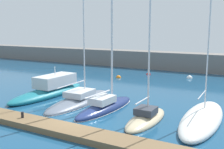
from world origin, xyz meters
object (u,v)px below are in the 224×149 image
sailboat_white_fifth (202,119)px  dock_bollard (22,115)px  mooring_buoy_orange (119,78)px  mooring_buoy_white (189,78)px  mooring_buoy_red (148,75)px  sailboat_slate_second (80,100)px  sailboat_sand_fourth (146,118)px  motorboat_teal_nearest (51,89)px  sailboat_navy_third (105,106)px

sailboat_white_fifth → dock_bollard: size_ratio=34.49×
mooring_buoy_orange → sailboat_white_fifth: bearing=-43.3°
mooring_buoy_white → mooring_buoy_red: (-6.18, -0.13, 0.00)m
sailboat_slate_second → mooring_buoy_white: size_ratio=23.21×
mooring_buoy_orange → dock_bollard: size_ratio=1.64×
sailboat_sand_fourth → motorboat_teal_nearest: bearing=76.7°
sailboat_sand_fourth → mooring_buoy_red: size_ratio=19.83×
mooring_buoy_orange → mooring_buoy_red: size_ratio=1.11×
sailboat_navy_third → mooring_buoy_red: bearing=13.8°
sailboat_navy_third → mooring_buoy_white: 19.12m
sailboat_slate_second → sailboat_sand_fourth: size_ratio=1.45×
sailboat_sand_fourth → mooring_buoy_white: bearing=4.2°
mooring_buoy_white → mooring_buoy_orange: (-8.98, -4.58, 0.00)m
sailboat_slate_second → mooring_buoy_orange: bearing=10.2°
sailboat_slate_second → mooring_buoy_red: sailboat_slate_second is taller
sailboat_white_fifth → dock_bollard: sailboat_white_fifth is taller
sailboat_slate_second → sailboat_white_fifth: size_ratio=1.24×
dock_bollard → sailboat_white_fifth: bearing=30.7°
sailboat_slate_second → sailboat_navy_third: bearing=-106.7°
sailboat_slate_second → dock_bollard: (-0.18, -6.86, 0.43)m
sailboat_slate_second → mooring_buoy_red: 17.92m
sailboat_navy_third → sailboat_sand_fourth: 4.33m
sailboat_white_fifth → mooring_buoy_white: sailboat_white_fifth is taller
sailboat_white_fifth → mooring_buoy_orange: sailboat_white_fifth is taller
sailboat_slate_second → sailboat_navy_third: (3.38, -0.88, 0.14)m
sailboat_navy_third → sailboat_white_fifth: size_ratio=0.93×
motorboat_teal_nearest → mooring_buoy_red: bearing=-13.2°
sailboat_sand_fourth → mooring_buoy_red: (-7.73, 19.80, -0.23)m
motorboat_teal_nearest → mooring_buoy_white: size_ratio=12.89×
mooring_buoy_white → mooring_buoy_red: bearing=-178.8°
sailboat_white_fifth → mooring_buoy_red: (-11.49, 17.92, -0.25)m
mooring_buoy_orange → dock_bollard: dock_bollard is taller
sailboat_sand_fourth → mooring_buoy_white: sailboat_sand_fourth is taller
sailboat_slate_second → mooring_buoy_red: size_ratio=28.81×
sailboat_navy_third → sailboat_white_fifth: sailboat_white_fifth is taller
motorboat_teal_nearest → mooring_buoy_white: 20.09m
sailboat_white_fifth → mooring_buoy_orange: 19.64m
sailboat_navy_third → dock_bollard: size_ratio=32.04×
sailboat_sand_fourth → dock_bollard: size_ratio=29.40×
dock_bollard → mooring_buoy_white: bearing=75.9°
sailboat_sand_fourth → sailboat_white_fifth: sailboat_white_fifth is taller
sailboat_navy_third → mooring_buoy_orange: size_ratio=19.49×
sailboat_sand_fourth → mooring_buoy_red: bearing=21.1°
sailboat_slate_second → motorboat_teal_nearest: bearing=76.3°
dock_bollard → motorboat_teal_nearest: bearing=118.6°
mooring_buoy_orange → mooring_buoy_red: (2.80, 4.45, 0.00)m
sailboat_navy_third → mooring_buoy_orange: sailboat_navy_third is taller
sailboat_sand_fourth → mooring_buoy_orange: bearing=34.2°
mooring_buoy_orange → motorboat_teal_nearest: bearing=-96.7°
dock_bollard → mooring_buoy_orange: bearing=97.7°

